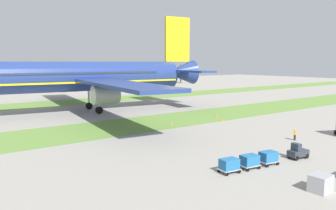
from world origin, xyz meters
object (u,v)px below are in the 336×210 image
(taxiway_marker_2, at_px, (172,123))
(taxiway_marker_1, at_px, (216,115))
(ground_crew_marshaller, at_px, (295,134))
(cargo_dolly_lead, at_px, (268,157))
(uld_container_0, at_px, (321,183))
(cargo_dolly_third, at_px, (229,164))
(airliner, at_px, (83,76))
(cargo_dolly_second, at_px, (249,161))
(taxiway_marker_0, at_px, (222,120))
(baggage_tug, at_px, (298,152))

(taxiway_marker_2, bearing_deg, taxiway_marker_1, 5.02)
(ground_crew_marshaller, bearing_deg, taxiway_marker_2, 113.65)
(ground_crew_marshaller, bearing_deg, cargo_dolly_lead, -154.56)
(uld_container_0, bearing_deg, taxiway_marker_1, 58.59)
(ground_crew_marshaller, bearing_deg, cargo_dolly_third, -162.61)
(airliner, xyz_separation_m, taxiway_marker_2, (7.71, -24.52, -8.27))
(cargo_dolly_lead, height_order, cargo_dolly_second, same)
(cargo_dolly_third, relative_size, taxiway_marker_1, 3.44)
(cargo_dolly_third, xyz_separation_m, taxiway_marker_0, (21.82, 22.51, -0.63))
(baggage_tug, relative_size, ground_crew_marshaller, 1.58)
(cargo_dolly_second, distance_m, ground_crew_marshaller, 16.84)
(cargo_dolly_third, relative_size, taxiway_marker_0, 4.05)
(cargo_dolly_second, bearing_deg, baggage_tug, 90.00)
(cargo_dolly_second, height_order, cargo_dolly_third, same)
(baggage_tug, height_order, cargo_dolly_second, baggage_tug)
(ground_crew_marshaller, bearing_deg, cargo_dolly_second, -159.21)
(cargo_dolly_lead, distance_m, ground_crew_marshaller, 14.23)
(cargo_dolly_second, bearing_deg, taxiway_marker_1, 148.52)
(ground_crew_marshaller, bearing_deg, taxiway_marker_0, 85.66)
(cargo_dolly_third, height_order, taxiway_marker_2, cargo_dolly_third)
(airliner, height_order, taxiway_marker_0, airliner)
(baggage_tug, bearing_deg, taxiway_marker_1, 160.90)
(cargo_dolly_third, bearing_deg, airliner, -177.27)
(uld_container_0, bearing_deg, cargo_dolly_second, 90.63)
(baggage_tug, xyz_separation_m, taxiway_marker_2, (0.81, 27.14, -0.57))
(cargo_dolly_second, bearing_deg, airliner, -174.00)
(ground_crew_marshaller, bearing_deg, taxiway_marker_1, 80.40)
(baggage_tug, relative_size, taxiway_marker_1, 3.98)
(airliner, xyz_separation_m, taxiway_marker_1, (20.82, -23.37, -8.17))
(ground_crew_marshaller, relative_size, taxiway_marker_1, 2.53)
(airliner, bearing_deg, cargo_dolly_second, -174.26)
(taxiway_marker_2, bearing_deg, ground_crew_marshaller, -70.74)
(cargo_dolly_second, relative_size, taxiway_marker_0, 4.05)
(cargo_dolly_third, height_order, taxiway_marker_0, cargo_dolly_third)
(cargo_dolly_second, bearing_deg, taxiway_marker_2, 168.74)
(cargo_dolly_lead, bearing_deg, uld_container_0, -12.46)
(ground_crew_marshaller, distance_m, taxiway_marker_1, 23.25)
(baggage_tug, relative_size, cargo_dolly_third, 1.16)
(baggage_tug, distance_m, taxiway_marker_2, 27.15)
(cargo_dolly_lead, bearing_deg, ground_crew_marshaller, 118.14)
(taxiway_marker_1, bearing_deg, taxiway_marker_2, -174.98)
(ground_crew_marshaller, distance_m, taxiway_marker_0, 18.34)
(airliner, xyz_separation_m, cargo_dolly_third, (-3.84, -50.32, -7.59))
(cargo_dolly_third, bearing_deg, uld_container_0, 26.20)
(airliner, height_order, taxiway_marker_2, airliner)
(airliner, xyz_separation_m, ground_crew_marshaller, (15.19, -45.92, -7.57))
(uld_container_0, xyz_separation_m, taxiway_marker_1, (21.69, 35.52, -0.45))
(uld_container_0, height_order, taxiway_marker_0, uld_container_0)
(taxiway_marker_2, bearing_deg, cargo_dolly_lead, -102.34)
(cargo_dolly_second, relative_size, cargo_dolly_third, 1.00)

